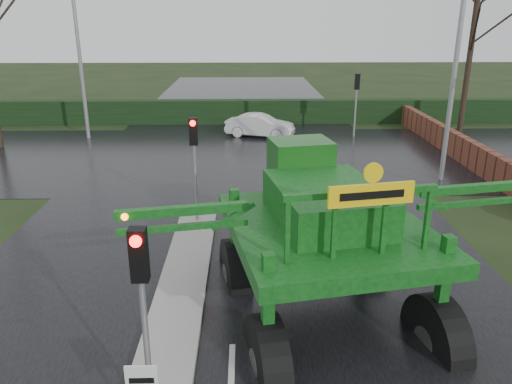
{
  "coord_description": "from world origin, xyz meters",
  "views": [
    {
      "loc": [
        0.29,
        -7.72,
        6.43
      ],
      "look_at": [
        0.58,
        4.92,
        2.0
      ],
      "focal_mm": 35.0,
      "sensor_mm": 36.0,
      "label": 1
    }
  ],
  "objects_px": {
    "traffic_signal_far": "(357,91)",
    "crop_sprayer": "(265,249)",
    "traffic_signal_mid": "(194,147)",
    "traffic_signal_near": "(141,285)",
    "white_sedan": "(260,137)",
    "street_light_right": "(452,30)",
    "street_light_left_far": "(82,26)"
  },
  "relations": [
    {
      "from": "traffic_signal_far",
      "to": "crop_sprayer",
      "type": "height_order",
      "value": "crop_sprayer"
    },
    {
      "from": "traffic_signal_mid",
      "to": "crop_sprayer",
      "type": "bearing_deg",
      "value": -74.17
    },
    {
      "from": "traffic_signal_near",
      "to": "white_sedan",
      "type": "height_order",
      "value": "traffic_signal_near"
    },
    {
      "from": "traffic_signal_near",
      "to": "traffic_signal_mid",
      "type": "xyz_separation_m",
      "value": [
        0.0,
        8.5,
        0.0
      ]
    },
    {
      "from": "street_light_right",
      "to": "traffic_signal_near",
      "type": "bearing_deg",
      "value": -126.13
    },
    {
      "from": "traffic_signal_mid",
      "to": "street_light_right",
      "type": "relative_size",
      "value": 0.35
    },
    {
      "from": "traffic_signal_near",
      "to": "traffic_signal_mid",
      "type": "distance_m",
      "value": 8.5
    },
    {
      "from": "traffic_signal_far",
      "to": "street_light_right",
      "type": "height_order",
      "value": "street_light_right"
    },
    {
      "from": "traffic_signal_near",
      "to": "street_light_left_far",
      "type": "xyz_separation_m",
      "value": [
        -6.89,
        21.01,
        3.4
      ]
    },
    {
      "from": "street_light_right",
      "to": "white_sedan",
      "type": "xyz_separation_m",
      "value": [
        -7.04,
        8.17,
        -5.99
      ]
    },
    {
      "from": "street_light_right",
      "to": "white_sedan",
      "type": "height_order",
      "value": "street_light_right"
    },
    {
      "from": "crop_sprayer",
      "to": "white_sedan",
      "type": "relative_size",
      "value": 2.33
    },
    {
      "from": "crop_sprayer",
      "to": "traffic_signal_near",
      "type": "bearing_deg",
      "value": -151.24
    },
    {
      "from": "traffic_signal_mid",
      "to": "crop_sprayer",
      "type": "relative_size",
      "value": 0.39
    },
    {
      "from": "traffic_signal_near",
      "to": "white_sedan",
      "type": "xyz_separation_m",
      "value": [
        2.45,
        21.18,
        -2.59
      ]
    },
    {
      "from": "traffic_signal_mid",
      "to": "white_sedan",
      "type": "relative_size",
      "value": 0.92
    },
    {
      "from": "traffic_signal_far",
      "to": "street_light_left_far",
      "type": "height_order",
      "value": "street_light_left_far"
    },
    {
      "from": "traffic_signal_far",
      "to": "white_sedan",
      "type": "relative_size",
      "value": 0.92
    },
    {
      "from": "street_light_left_far",
      "to": "crop_sprayer",
      "type": "xyz_separation_m",
      "value": [
        8.85,
        -19.4,
        -3.59
      ]
    },
    {
      "from": "street_light_right",
      "to": "white_sedan",
      "type": "distance_m",
      "value": 12.34
    },
    {
      "from": "traffic_signal_near",
      "to": "white_sedan",
      "type": "relative_size",
      "value": 0.92
    },
    {
      "from": "traffic_signal_far",
      "to": "crop_sprayer",
      "type": "xyz_separation_m",
      "value": [
        -5.85,
        -19.4,
        -0.19
      ]
    },
    {
      "from": "traffic_signal_near",
      "to": "traffic_signal_far",
      "type": "relative_size",
      "value": 1.0
    },
    {
      "from": "traffic_signal_near",
      "to": "traffic_signal_far",
      "type": "distance_m",
      "value": 22.42
    },
    {
      "from": "street_light_left_far",
      "to": "white_sedan",
      "type": "xyz_separation_m",
      "value": [
        9.35,
        0.17,
        -5.99
      ]
    },
    {
      "from": "traffic_signal_near",
      "to": "traffic_signal_mid",
      "type": "relative_size",
      "value": 1.0
    },
    {
      "from": "traffic_signal_mid",
      "to": "traffic_signal_far",
      "type": "bearing_deg",
      "value": 58.07
    },
    {
      "from": "crop_sprayer",
      "to": "white_sedan",
      "type": "xyz_separation_m",
      "value": [
        0.5,
        19.56,
        -2.4
      ]
    },
    {
      "from": "traffic_signal_mid",
      "to": "street_light_left_far",
      "type": "relative_size",
      "value": 0.35
    },
    {
      "from": "street_light_right",
      "to": "white_sedan",
      "type": "bearing_deg",
      "value": 130.75
    },
    {
      "from": "crop_sprayer",
      "to": "traffic_signal_far",
      "type": "bearing_deg",
      "value": 62.41
    },
    {
      "from": "traffic_signal_far",
      "to": "traffic_signal_mid",
      "type": "bearing_deg",
      "value": 58.07
    }
  ]
}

